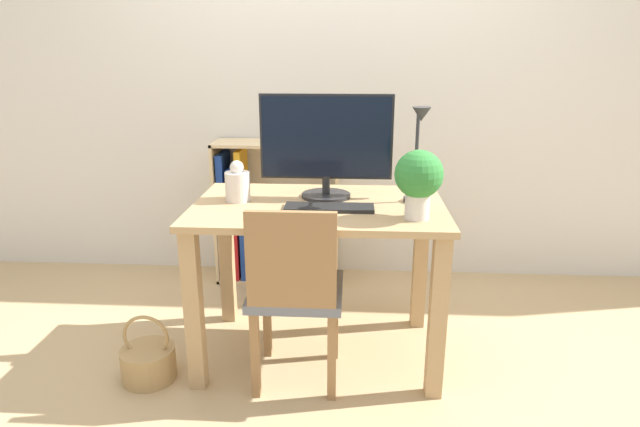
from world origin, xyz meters
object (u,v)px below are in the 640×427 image
Objects in this scene: monitor at (326,142)px; potted_plant at (419,178)px; desk_lamp at (418,146)px; basket at (148,361)px; vase at (238,184)px; chair at (295,289)px; keyboard at (329,208)px; bookshelf at (257,224)px.

monitor is 0.51m from potted_plant.
desk_lamp is 1.55m from basket.
basket is (-0.78, -0.39, -0.94)m from monitor.
vase is 0.22× the size of chair.
basket is at bearing -167.21° from keyboard.
desk_lamp reaches higher than bookshelf.
monitor is 0.69× the size of bookshelf.
vase is at bearing -166.93° from monitor.
keyboard is at bearing 62.56° from chair.
bookshelf reaches higher than basket.
monitor is 0.42m from desk_lamp.
basket is (-0.67, -0.00, -0.38)m from chair.
potted_plant is at bearing -39.00° from monitor.
chair is (-0.50, -0.07, -0.47)m from potted_plant.
keyboard is at bearing -166.29° from desk_lamp.
monitor is 1.57× the size of keyboard.
potted_plant is 0.34× the size of chair.
basket is (-0.31, -1.16, -0.28)m from bookshelf.
vase is at bearing 164.25° from potted_plant.
chair is (-0.14, -0.18, -0.31)m from keyboard.
monitor is 3.24× the size of vase.
bookshelf is at bearing 135.20° from desk_lamp.
desk_lamp reaches higher than keyboard.
vase reaches higher than keyboard.
monitor is 1.12m from bookshelf.
vase reaches higher than basket.
potted_plant is (0.37, -0.11, 0.16)m from keyboard.
vase is at bearing -85.01° from bookshelf.
bookshelf is at bearing 116.94° from chair.
chair reaches higher than basket.
monitor is at bearing 96.87° from keyboard.
desk_lamp is at bearing -15.54° from monitor.
keyboard is 1.24× the size of basket.
bookshelf is (-0.89, 0.88, -0.67)m from desk_lamp.
desk_lamp reaches higher than potted_plant.
desk_lamp is 0.82m from chair.
monitor reaches higher than desk_lamp.
bookshelf is at bearing 94.99° from vase.
monitor reaches higher than bookshelf.
chair is 2.67× the size of basket.
vase is at bearing 165.08° from keyboard.
bookshelf reaches higher than keyboard.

